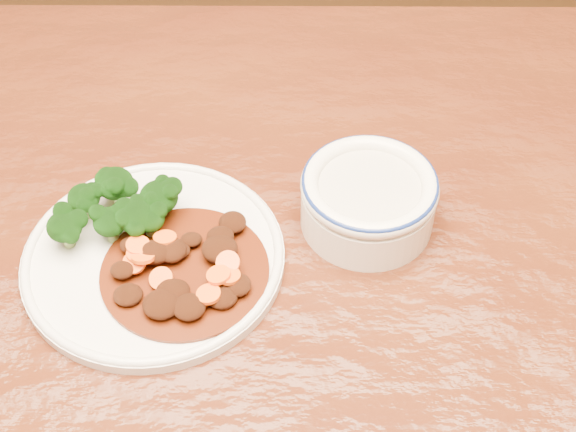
{
  "coord_description": "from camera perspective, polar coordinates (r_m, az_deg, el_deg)",
  "views": [
    {
      "loc": [
        0.01,
        -0.41,
        1.31
      ],
      "look_at": [
        0.04,
        0.08,
        0.77
      ],
      "focal_mm": 50.0,
      "sensor_mm": 36.0,
      "label": 1
    }
  ],
  "objects": [
    {
      "name": "dip_bowl",
      "position": [
        0.73,
        5.74,
        1.28
      ],
      "size": [
        0.12,
        0.12,
        0.06
      ],
      "rotation": [
        0.0,
        0.0,
        0.41
      ],
      "color": "white",
      "rests_on": "dining_table"
    },
    {
      "name": "dinner_plate",
      "position": [
        0.72,
        -9.53,
        -2.86
      ],
      "size": [
        0.23,
        0.23,
        0.01
      ],
      "rotation": [
        0.0,
        0.0,
        0.38
      ],
      "color": "white",
      "rests_on": "dining_table"
    },
    {
      "name": "mince_stew",
      "position": [
        0.7,
        -7.45,
        -3.82
      ],
      "size": [
        0.15,
        0.15,
        0.02
      ],
      "color": "#4F1708",
      "rests_on": "dinner_plate"
    },
    {
      "name": "dining_table",
      "position": [
        0.76,
        -2.58,
        -9.56
      ],
      "size": [
        1.55,
        0.98,
        0.75
      ],
      "rotation": [
        0.0,
        0.0,
        -0.05
      ],
      "color": "#4C210D",
      "rests_on": "ground"
    },
    {
      "name": "broccoli_florets",
      "position": [
        0.73,
        -11.89,
        0.6
      ],
      "size": [
        0.11,
        0.08,
        0.04
      ],
      "color": "#7B984E",
      "rests_on": "dinner_plate"
    }
  ]
}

